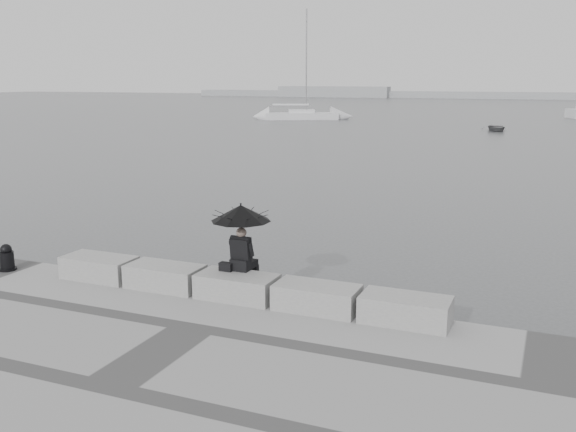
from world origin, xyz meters
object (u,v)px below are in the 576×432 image
at_px(seated_person, 241,221).
at_px(sailboat_left, 302,115).
at_px(dinghy, 496,128).
at_px(mooring_bollard, 7,259).

distance_m(seated_person, sailboat_left, 65.44).
height_order(seated_person, sailboat_left, sailboat_left).
distance_m(sailboat_left, dinghy, 24.98).
relative_size(seated_person, sailboat_left, 0.11).
bearing_deg(seated_person, mooring_bollard, -173.69).
xyz_separation_m(mooring_bollard, sailboat_left, (-17.24, 61.93, -0.25)).
height_order(seated_person, dinghy, seated_person).
bearing_deg(seated_person, dinghy, 89.30).
relative_size(seated_person, mooring_bollard, 2.22).
xyz_separation_m(seated_person, dinghy, (0.34, 52.20, -1.73)).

